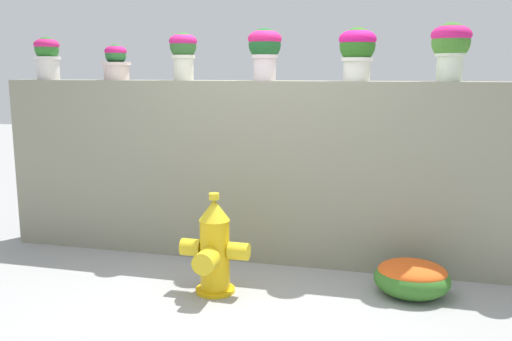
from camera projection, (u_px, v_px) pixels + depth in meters
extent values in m
plane|color=#959595|center=(234.00, 305.00, 4.23)|extent=(24.00, 24.00, 0.00)
cube|color=gray|center=(268.00, 172.00, 5.15)|extent=(5.20, 0.35, 1.67)
cylinder|color=silver|center=(48.00, 68.00, 5.55)|extent=(0.22, 0.22, 0.23)
cylinder|color=silver|center=(47.00, 58.00, 5.54)|extent=(0.26, 0.26, 0.03)
sphere|color=#2D732A|center=(47.00, 49.00, 5.52)|extent=(0.23, 0.23, 0.23)
ellipsoid|color=#CD206B|center=(46.00, 45.00, 5.51)|extent=(0.25, 0.25, 0.13)
cylinder|color=beige|center=(116.00, 71.00, 5.40)|extent=(0.24, 0.24, 0.17)
cylinder|color=beige|center=(116.00, 64.00, 5.39)|extent=(0.28, 0.28, 0.03)
sphere|color=#296B30|center=(116.00, 55.00, 5.37)|extent=(0.20, 0.20, 0.20)
ellipsoid|color=#CC1D6D|center=(116.00, 51.00, 5.37)|extent=(0.21, 0.21, 0.11)
cylinder|color=beige|center=(184.00, 68.00, 5.19)|extent=(0.18, 0.18, 0.23)
cylinder|color=beige|center=(183.00, 57.00, 5.17)|extent=(0.22, 0.22, 0.03)
sphere|color=#2D5D28|center=(183.00, 46.00, 5.15)|extent=(0.25, 0.25, 0.25)
ellipsoid|color=#BF1B68|center=(183.00, 41.00, 5.14)|extent=(0.26, 0.26, 0.14)
cylinder|color=silver|center=(265.00, 68.00, 4.97)|extent=(0.20, 0.20, 0.23)
cylinder|color=silver|center=(265.00, 56.00, 4.96)|extent=(0.23, 0.23, 0.03)
sphere|color=#1A5324|center=(265.00, 45.00, 4.94)|extent=(0.29, 0.29, 0.29)
ellipsoid|color=#CC1A61|center=(265.00, 39.00, 4.93)|extent=(0.30, 0.30, 0.16)
cylinder|color=silver|center=(357.00, 69.00, 4.77)|extent=(0.23, 0.23, 0.20)
cylinder|color=silver|center=(357.00, 59.00, 4.75)|extent=(0.27, 0.27, 0.03)
sphere|color=#27611B|center=(357.00, 45.00, 4.73)|extent=(0.30, 0.30, 0.30)
ellipsoid|color=#C7136D|center=(358.00, 39.00, 4.72)|extent=(0.32, 0.32, 0.17)
cylinder|color=beige|center=(449.00, 67.00, 4.60)|extent=(0.21, 0.21, 0.24)
cylinder|color=beige|center=(450.00, 54.00, 4.58)|extent=(0.25, 0.25, 0.03)
sphere|color=#3D7828|center=(451.00, 42.00, 4.56)|extent=(0.31, 0.31, 0.31)
ellipsoid|color=#C91C6C|center=(451.00, 35.00, 4.55)|extent=(0.33, 0.33, 0.17)
cylinder|color=gold|center=(215.00, 290.00, 4.48)|extent=(0.32, 0.32, 0.03)
cylinder|color=gold|center=(215.00, 256.00, 4.43)|extent=(0.24, 0.24, 0.60)
cone|color=gold|center=(214.00, 210.00, 4.36)|extent=(0.25, 0.25, 0.17)
cylinder|color=gold|center=(214.00, 196.00, 4.34)|extent=(0.08, 0.08, 0.05)
cylinder|color=gold|center=(191.00, 247.00, 4.47)|extent=(0.16, 0.14, 0.14)
cylinder|color=gold|center=(239.00, 251.00, 4.37)|extent=(0.16, 0.14, 0.14)
cylinder|color=gold|center=(206.00, 261.00, 4.23)|extent=(0.17, 0.18, 0.17)
ellipsoid|color=#357026|center=(412.00, 279.00, 4.39)|extent=(0.60, 0.54, 0.29)
ellipsoid|color=#E2551A|center=(412.00, 271.00, 4.38)|extent=(0.54, 0.48, 0.16)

